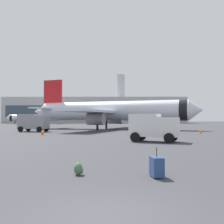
% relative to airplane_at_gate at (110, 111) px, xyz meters
% --- Properties ---
extents(ground_plane, '(400.00, 400.00, 0.00)m').
position_rel_airplane_at_gate_xyz_m(ground_plane, '(0.79, -47.66, -3.66)').
color(ground_plane, '#38383D').
extents(airplane_at_gate, '(34.77, 31.79, 10.50)m').
position_rel_airplane_at_gate_xyz_m(airplane_at_gate, '(0.00, 0.00, 0.00)').
color(airplane_at_gate, silver).
rests_on(airplane_at_gate, ground).
extents(airplane_taxiing, '(23.74, 21.40, 6.98)m').
position_rel_airplane_at_gate_xyz_m(airplane_taxiing, '(-30.73, 53.17, -1.23)').
color(airplane_taxiing, white).
rests_on(airplane_taxiing, ground).
extents(service_truck, '(5.19, 3.48, 2.90)m').
position_rel_airplane_at_gate_xyz_m(service_truck, '(-12.50, -9.59, -2.05)').
color(service_truck, gray).
rests_on(service_truck, ground).
extents(cargo_van, '(4.83, 3.61, 2.60)m').
position_rel_airplane_at_gate_xyz_m(cargo_van, '(4.54, -28.49, -2.21)').
color(cargo_van, white).
rests_on(cargo_van, ground).
extents(safety_cone_near, '(0.44, 0.44, 0.62)m').
position_rel_airplane_at_gate_xyz_m(safety_cone_near, '(13.42, -14.25, -3.35)').
color(safety_cone_near, '#F2590C').
rests_on(safety_cone_near, ground).
extents(safety_cone_mid, '(0.44, 0.44, 0.76)m').
position_rel_airplane_at_gate_xyz_m(safety_cone_mid, '(-8.62, -18.29, -3.28)').
color(safety_cone_mid, '#F2590C').
rests_on(safety_cone_mid, ground).
extents(rolling_suitcase, '(0.49, 0.69, 1.10)m').
position_rel_airplane_at_gate_xyz_m(rolling_suitcase, '(2.48, -43.63, -3.27)').
color(rolling_suitcase, navy).
rests_on(rolling_suitcase, ground).
extents(traveller_backpack, '(0.36, 0.40, 0.48)m').
position_rel_airplane_at_gate_xyz_m(traveller_backpack, '(-0.45, -43.27, -3.42)').
color(traveller_backpack, '#476B4C').
rests_on(traveller_backpack, ground).
extents(terminal_building, '(86.85, 22.45, 24.30)m').
position_rel_airplane_at_gate_xyz_m(terminal_building, '(-8.72, 81.99, 2.61)').
color(terminal_building, '#B2B2B7').
rests_on(terminal_building, ground).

